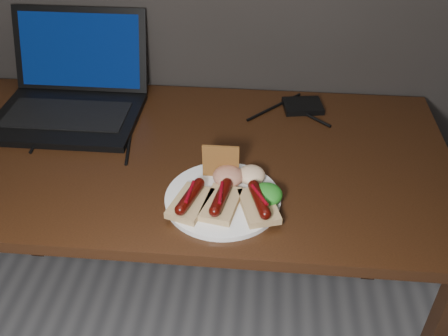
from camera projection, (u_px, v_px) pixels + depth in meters
name	position (u px, v px, depth m)	size (l,w,h in m)	color
desk	(177.00, 179.00, 1.33)	(1.40, 0.70, 0.75)	#321A0C
laptop	(72.00, 94.00, 1.42)	(0.40, 0.37, 0.25)	black
hard_drive	(303.00, 106.00, 1.44)	(0.11, 0.09, 0.02)	black
desk_cables	(186.00, 124.00, 1.38)	(0.80, 0.40, 0.01)	black
plate	(223.00, 199.00, 1.12)	(0.26, 0.26, 0.01)	white
bread_sausage_left	(190.00, 200.00, 1.08)	(0.10, 0.13, 0.04)	tan
bread_sausage_center	(221.00, 201.00, 1.08)	(0.09, 0.13, 0.04)	tan
bread_sausage_right	(259.00, 203.00, 1.07)	(0.10, 0.13, 0.04)	tan
crispbread	(221.00, 161.00, 1.15)	(0.09, 0.01, 0.09)	#9B5F2A
salad_greens	(267.00, 194.00, 1.09)	(0.07, 0.07, 0.04)	#1D5E12
salsa_mound	(228.00, 176.00, 1.15)	(0.07, 0.07, 0.04)	maroon
coleslaw_mound	(251.00, 175.00, 1.15)	(0.06, 0.06, 0.04)	silver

